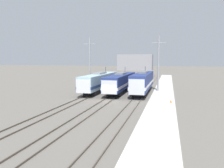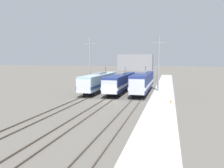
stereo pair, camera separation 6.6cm
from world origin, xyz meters
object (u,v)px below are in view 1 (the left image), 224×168
object	(u,v)px
locomotive_far_left	(99,82)
catenary_tower_left	(90,63)
catenary_tower_right	(158,63)
locomotive_far_right	(143,82)
locomotive_center	(121,82)
traffic_cone	(171,101)

from	to	relation	value
locomotive_far_left	catenary_tower_left	bearing A→B (deg)	146.02
locomotive_far_left	catenary_tower_right	xyz separation A→B (m)	(12.13, 1.91, 3.90)
locomotive_far_right	catenary_tower_left	size ratio (longest dim) A/B	1.57
locomotive_far_left	catenary_tower_right	size ratio (longest dim) A/B	1.66
locomotive_far_left	catenary_tower_left	size ratio (longest dim) A/B	1.66
locomotive_center	traffic_cone	xyz separation A→B (m)	(10.08, -10.50, -1.56)
locomotive_far_left	locomotive_far_right	world-z (taller)	locomotive_far_right
locomotive_far_right	catenary_tower_right	distance (m)	5.19
locomotive_far_left	catenary_tower_right	world-z (taller)	catenary_tower_right
locomotive_far_left	locomotive_center	world-z (taller)	locomotive_far_left
locomotive_far_right	catenary_tower_left	xyz separation A→B (m)	(-12.02, 2.05, 3.75)
locomotive_far_right	traffic_cone	bearing A→B (deg)	-62.04
catenary_tower_right	locomotive_center	bearing A→B (deg)	-165.90
locomotive_center	traffic_cone	size ratio (longest dim) A/B	41.90
traffic_cone	locomotive_far_left	bearing A→B (deg)	144.46
locomotive_far_right	catenary_tower_right	world-z (taller)	catenary_tower_right
catenary_tower_right	traffic_cone	world-z (taller)	catenary_tower_right
catenary_tower_right	traffic_cone	size ratio (longest dim) A/B	25.35
locomotive_far_left	catenary_tower_left	distance (m)	5.19
locomotive_far_left	catenary_tower_left	world-z (taller)	catenary_tower_left
catenary_tower_left	traffic_cone	world-z (taller)	catenary_tower_left
locomotive_far_left	locomotive_far_right	distance (m)	9.18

